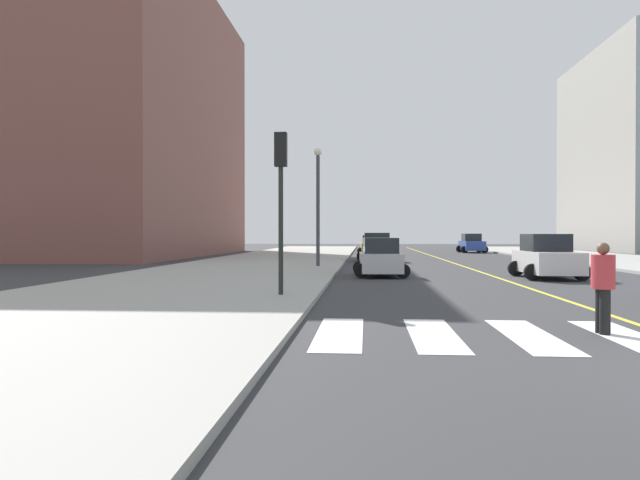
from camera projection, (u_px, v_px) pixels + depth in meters
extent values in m
cube|color=#9E9B93|center=(228.00, 274.00, 28.16)|extent=(10.00, 120.00, 0.15)
cube|color=silver|center=(340.00, 333.00, 11.76)|extent=(0.90, 4.00, 0.01)
cube|color=silver|center=(433.00, 334.00, 11.62)|extent=(0.90, 4.00, 0.01)
cube|color=silver|center=(529.00, 336.00, 11.48)|extent=(0.90, 4.00, 0.01)
cube|color=silver|center=(627.00, 337.00, 11.34)|extent=(0.90, 4.00, 0.01)
cube|color=yellow|center=(441.00, 259.00, 47.17)|extent=(0.16, 80.00, 0.01)
cube|color=brown|center=(122.00, 123.00, 54.54)|extent=(16.00, 32.00, 23.91)
cube|color=silver|center=(547.00, 262.00, 26.37)|extent=(2.02, 4.36, 0.93)
cube|color=#1E2328|center=(545.00, 243.00, 26.62)|extent=(1.68, 2.19, 0.78)
cylinder|color=black|center=(533.00, 272.00, 25.10)|extent=(0.71, 0.24, 0.70)
cylinder|color=black|center=(582.00, 272.00, 24.97)|extent=(0.71, 0.24, 0.70)
cylinder|color=black|center=(516.00, 268.00, 27.78)|extent=(0.71, 0.24, 0.70)
cylinder|color=black|center=(560.00, 269.00, 27.65)|extent=(0.71, 0.24, 0.70)
cube|color=gold|center=(371.00, 248.00, 56.23)|extent=(1.94, 4.11, 0.87)
cube|color=#1E2328|center=(371.00, 239.00, 55.99)|extent=(1.60, 2.07, 0.73)
cylinder|color=black|center=(380.00, 251.00, 57.45)|extent=(0.66, 0.23, 0.66)
cylinder|color=black|center=(361.00, 251.00, 57.54)|extent=(0.66, 0.23, 0.66)
cylinder|color=black|center=(382.00, 252.00, 54.93)|extent=(0.66, 0.23, 0.66)
cylinder|color=black|center=(361.00, 252.00, 55.03)|extent=(0.66, 0.23, 0.66)
cube|color=#B7B7BC|center=(380.00, 262.00, 27.65)|extent=(1.95, 4.02, 0.85)
cube|color=#1E2328|center=(381.00, 246.00, 27.41)|extent=(1.58, 2.03, 0.71)
cylinder|color=black|center=(398.00, 268.00, 28.84)|extent=(0.65, 0.23, 0.64)
cylinder|color=black|center=(359.00, 268.00, 28.90)|extent=(0.65, 0.23, 0.64)
cylinder|color=black|center=(403.00, 271.00, 26.40)|extent=(0.65, 0.23, 0.64)
cylinder|color=black|center=(361.00, 271.00, 26.46)|extent=(0.65, 0.23, 0.64)
cube|color=#2D479E|center=(472.00, 246.00, 62.64)|extent=(2.11, 4.46, 0.95)
cube|color=#1E2328|center=(471.00, 237.00, 62.89)|extent=(1.74, 2.25, 0.80)
cylinder|color=black|center=(464.00, 250.00, 61.33)|extent=(0.72, 0.25, 0.71)
cylinder|color=black|center=(485.00, 250.00, 61.23)|extent=(0.72, 0.25, 0.71)
cylinder|color=black|center=(460.00, 249.00, 64.06)|extent=(0.72, 0.25, 0.71)
cylinder|color=black|center=(479.00, 249.00, 63.96)|extent=(0.72, 0.25, 0.71)
cube|color=slate|center=(376.00, 251.00, 42.91)|extent=(2.10, 4.54, 0.97)
cube|color=#1E2328|center=(377.00, 239.00, 42.63)|extent=(1.75, 2.28, 0.82)
cylinder|color=black|center=(390.00, 255.00, 44.24)|extent=(0.73, 0.25, 0.73)
cylinder|color=black|center=(362.00, 255.00, 44.38)|extent=(0.73, 0.25, 0.73)
cylinder|color=black|center=(392.00, 257.00, 41.45)|extent=(0.73, 0.25, 0.73)
cylinder|color=black|center=(362.00, 257.00, 41.58)|extent=(0.73, 0.25, 0.73)
cylinder|color=black|center=(281.00, 231.00, 17.82)|extent=(0.14, 0.14, 3.77)
cube|color=black|center=(281.00, 150.00, 17.80)|extent=(0.36, 0.28, 1.00)
sphere|color=red|center=(282.00, 140.00, 17.97)|extent=(0.18, 0.18, 0.18)
sphere|color=orange|center=(282.00, 150.00, 17.97)|extent=(0.18, 0.18, 0.18)
sphere|color=green|center=(282.00, 160.00, 17.97)|extent=(0.18, 0.18, 0.18)
cylinder|color=black|center=(605.00, 312.00, 11.58)|extent=(0.20, 0.20, 0.88)
cylinder|color=black|center=(601.00, 311.00, 11.76)|extent=(0.20, 0.20, 0.88)
cylinder|color=#B23338|center=(603.00, 272.00, 11.66)|extent=(0.44, 0.44, 0.66)
sphere|color=brown|center=(603.00, 249.00, 11.66)|extent=(0.24, 0.24, 0.24)
cylinder|color=#38383D|center=(318.00, 210.00, 33.65)|extent=(0.20, 0.20, 6.21)
sphere|color=silver|center=(318.00, 152.00, 33.62)|extent=(0.44, 0.44, 0.44)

